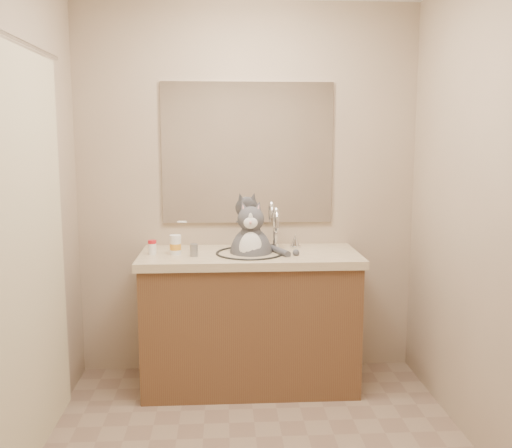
{
  "coord_description": "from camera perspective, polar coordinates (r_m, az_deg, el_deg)",
  "views": [
    {
      "loc": [
        -0.16,
        -2.46,
        1.55
      ],
      "look_at": [
        0.02,
        0.65,
        1.08
      ],
      "focal_mm": 40.0,
      "sensor_mm": 36.0,
      "label": 1
    }
  ],
  "objects": [
    {
      "name": "room",
      "position": [
        2.49,
        0.39,
        0.56
      ],
      "size": [
        2.22,
        2.52,
        2.42
      ],
      "color": "gray",
      "rests_on": "ground"
    },
    {
      "name": "pill_bottle_orange",
      "position": [
        3.48,
        -8.06,
        -2.1
      ],
      "size": [
        0.07,
        0.07,
        0.12
      ],
      "rotation": [
        0.0,
        0.0,
        0.03
      ],
      "color": "white",
      "rests_on": "vanity"
    },
    {
      "name": "shower_curtain",
      "position": [
        2.76,
        -22.1,
        -2.84
      ],
      "size": [
        0.02,
        1.3,
        1.93
      ],
      "color": "beige",
      "rests_on": "ground"
    },
    {
      "name": "vanity",
      "position": [
        3.6,
        -0.62,
        -9.25
      ],
      "size": [
        1.34,
        0.59,
        1.12
      ],
      "color": "brown",
      "rests_on": "ground"
    },
    {
      "name": "grey_canister",
      "position": [
        3.41,
        -6.23,
        -2.61
      ],
      "size": [
        0.05,
        0.05,
        0.08
      ],
      "rotation": [
        0.0,
        0.0,
        -0.17
      ],
      "color": "gray",
      "rests_on": "vanity"
    },
    {
      "name": "pill_bottle_redcap",
      "position": [
        3.5,
        -10.33,
        -2.3
      ],
      "size": [
        0.06,
        0.06,
        0.09
      ],
      "rotation": [
        0.0,
        0.0,
        -0.28
      ],
      "color": "white",
      "rests_on": "vanity"
    },
    {
      "name": "mirror",
      "position": [
        3.7,
        -0.86,
        7.09
      ],
      "size": [
        1.1,
        0.02,
        0.9
      ],
      "primitive_type": "cube",
      "color": "white",
      "rests_on": "room"
    },
    {
      "name": "cat",
      "position": [
        3.5,
        -0.48,
        -2.72
      ],
      "size": [
        0.37,
        0.32,
        0.52
      ],
      "rotation": [
        0.0,
        0.0,
        -0.07
      ],
      "color": "#48474D",
      "rests_on": "vanity"
    }
  ]
}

